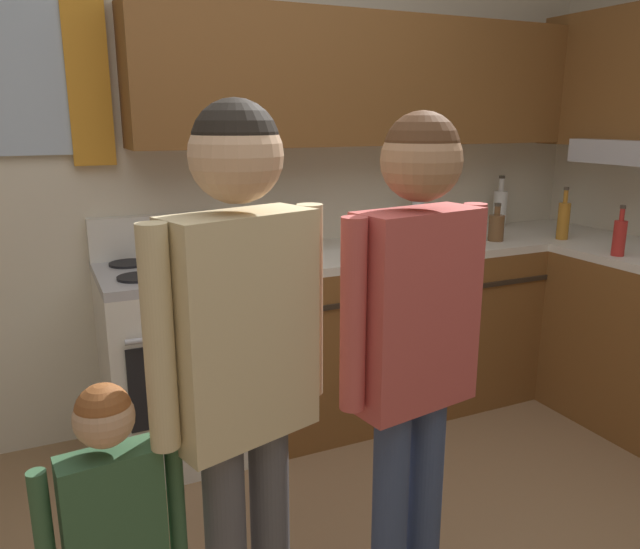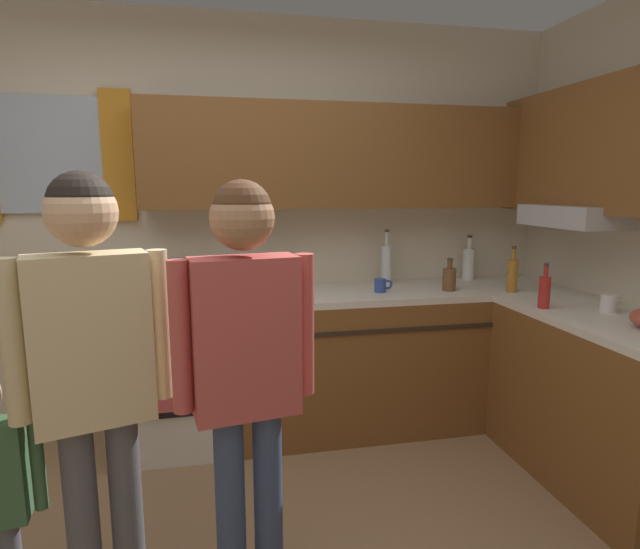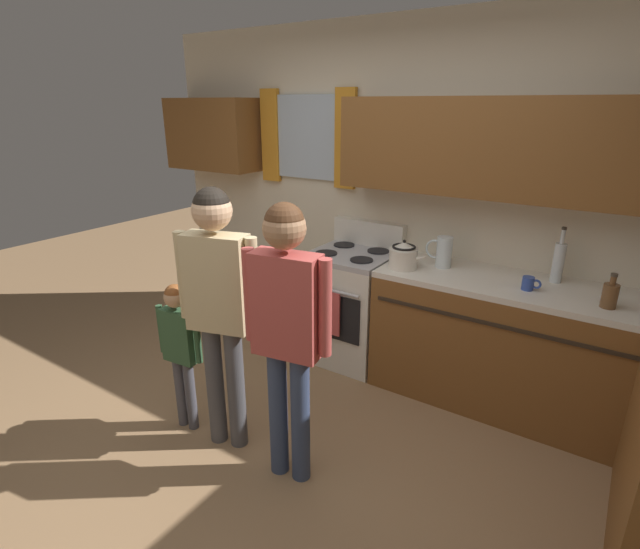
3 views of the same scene
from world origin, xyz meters
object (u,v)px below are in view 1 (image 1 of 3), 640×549
bottle_oil_amber (563,220)px  bottle_squat_brown (496,227)px  small_child (115,534)px  adult_holding_child (243,351)px  water_pitcher (307,230)px  bottle_sauce_red (619,237)px  mug_cobalt_blue (425,238)px  stovetop_kettle (278,243)px  adult_in_plaid (415,330)px  bottle_milk_white (500,208)px  stove_oven (174,358)px  bottle_tall_clear (418,212)px

bottle_oil_amber → bottle_squat_brown: bearing=161.8°
small_child → adult_holding_child: bearing=6.0°
water_pitcher → small_child: bearing=-127.7°
bottle_sauce_red → adult_holding_child: adult_holding_child is taller
mug_cobalt_blue → stovetop_kettle: size_ratio=0.42×
bottle_squat_brown → mug_cobalt_blue: size_ratio=1.79×
adult_in_plaid → bottle_squat_brown: bearing=42.8°
bottle_sauce_red → stovetop_kettle: bearing=160.6°
bottle_squat_brown → water_pitcher: water_pitcher is taller
small_child → bottle_milk_white: bearing=33.0°
bottle_sauce_red → adult_holding_child: 2.23m
bottle_milk_white → mug_cobalt_blue: bottle_milk_white is taller
water_pitcher → stove_oven: bearing=-175.7°
bottle_squat_brown → adult_in_plaid: adult_in_plaid is taller
stove_oven → bottle_tall_clear: 1.54m
stove_oven → water_pitcher: 0.89m
adult_holding_child → bottle_squat_brown: bearing=34.0°
bottle_sauce_red → adult_holding_child: size_ratio=0.15×
mug_cobalt_blue → adult_holding_child: 1.89m
stove_oven → bottle_sauce_red: bearing=-18.2°
bottle_sauce_red → bottle_tall_clear: bearing=126.0°
stovetop_kettle → bottle_squat_brown: bearing=-0.0°
water_pitcher → adult_holding_child: bearing=-119.2°
bottle_milk_white → stovetop_kettle: bearing=-168.2°
adult_in_plaid → bottle_sauce_red: bearing=23.3°
bottle_tall_clear → bottle_milk_white: bearing=3.7°
stove_oven → bottle_oil_amber: bottle_oil_amber is taller
bottle_squat_brown → bottle_milk_white: bearing=47.3°
bottle_tall_clear → bottle_squat_brown: (0.32, -0.29, -0.06)m
stove_oven → bottle_sauce_red: size_ratio=4.48×
stove_oven → bottle_oil_amber: bearing=-6.6°
adult_holding_child → bottle_tall_clear: bearing=45.2°
bottle_oil_amber → water_pitcher: bearing=168.1°
stove_oven → bottle_oil_amber: 2.19m
stovetop_kettle → adult_in_plaid: (-0.08, -1.25, -0.01)m
bottle_squat_brown → water_pitcher: bearing=170.4°
bottle_squat_brown → bottle_milk_white: size_ratio=0.65×
adult_in_plaid → mug_cobalt_blue: bearing=54.7°
stovetop_kettle → mug_cobalt_blue: bearing=2.6°
bottle_squat_brown → bottle_sauce_red: bearing=-62.3°
bottle_tall_clear → stovetop_kettle: bearing=-163.1°
bottle_sauce_red → bottle_oil_amber: bottle_oil_amber is taller
mug_cobalt_blue → small_child: 2.19m
bottle_squat_brown → stovetop_kettle: 1.26m
mug_cobalt_blue → adult_holding_child: adult_holding_child is taller
bottle_sauce_red → bottle_tall_clear: (-0.60, 0.83, 0.05)m
adult_in_plaid → bottle_oil_amber: bearing=33.5°
water_pitcher → adult_holding_child: (-0.79, -1.41, -0.01)m
water_pitcher → adult_holding_child: adult_holding_child is taller
bottle_tall_clear → bottle_squat_brown: 0.43m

